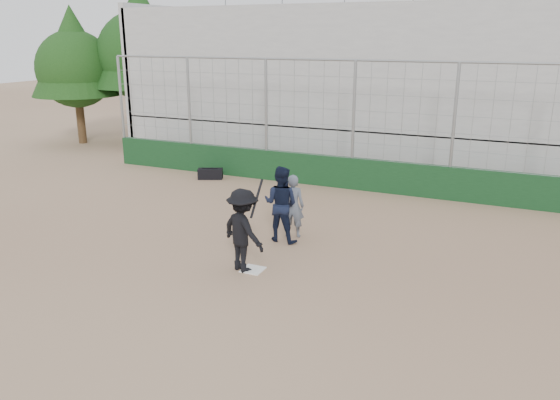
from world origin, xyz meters
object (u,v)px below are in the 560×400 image
at_px(catcher_crouched, 281,217).
at_px(umpire, 293,209).
at_px(batter_at_plate, 243,230).
at_px(equipment_bag, 210,174).

xyz_separation_m(catcher_crouched, umpire, (0.13, 0.42, 0.08)).
height_order(catcher_crouched, umpire, umpire).
bearing_deg(batter_at_plate, equipment_bag, 126.12).
relative_size(catcher_crouched, umpire, 0.88).
distance_m(batter_at_plate, equipment_bag, 7.80).
distance_m(batter_at_plate, umpire, 2.29).
height_order(batter_at_plate, umpire, batter_at_plate).
bearing_deg(catcher_crouched, equipment_bag, 136.15).
relative_size(umpire, equipment_bag, 1.55).
height_order(catcher_crouched, equipment_bag, catcher_crouched).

